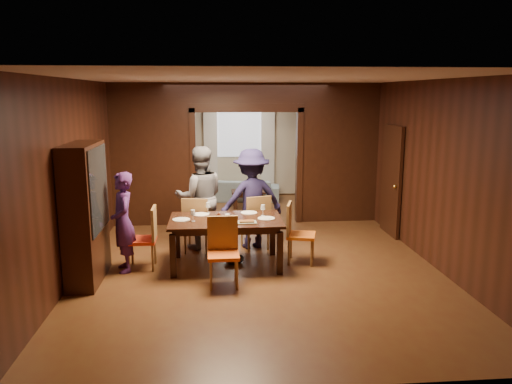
{
  "coord_description": "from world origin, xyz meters",
  "views": [
    {
      "loc": [
        -0.7,
        -8.62,
        2.69
      ],
      "look_at": [
        0.02,
        -0.4,
        1.05
      ],
      "focal_mm": 35.0,
      "sensor_mm": 36.0,
      "label": 1
    }
  ],
  "objects": [
    {
      "name": "wineglass_right",
      "position": [
        0.09,
        -0.9,
        0.85
      ],
      "size": [
        0.08,
        0.08,
        0.18
      ],
      "primitive_type": null,
      "color": "silver",
      "rests_on": "dining_table"
    },
    {
      "name": "dining_table",
      "position": [
        -0.51,
        -1.06,
        0.38
      ],
      "size": [
        1.75,
        1.09,
        0.76
      ],
      "primitive_type": "cube",
      "color": "black",
      "rests_on": "floor"
    },
    {
      "name": "ceiling",
      "position": [
        0.0,
        0.0,
        2.9
      ],
      "size": [
        5.5,
        9.0,
        0.02
      ],
      "primitive_type": "cube",
      "color": "silver",
      "rests_on": "room_walls"
    },
    {
      "name": "serving_bowl",
      "position": [
        -0.38,
        -0.95,
        0.8
      ],
      "size": [
        0.33,
        0.33,
        0.08
      ],
      "primitive_type": "imported",
      "color": "black",
      "rests_on": "dining_table"
    },
    {
      "name": "tumbler",
      "position": [
        -0.5,
        -1.31,
        0.83
      ],
      "size": [
        0.07,
        0.07,
        0.14
      ],
      "primitive_type": "cylinder",
      "color": "silver",
      "rests_on": "dining_table"
    },
    {
      "name": "wineglass_far",
      "position": [
        -0.79,
        -0.64,
        0.85
      ],
      "size": [
        0.08,
        0.08,
        0.18
      ],
      "primitive_type": null,
      "color": "silver",
      "rests_on": "dining_table"
    },
    {
      "name": "condiment_jar",
      "position": [
        -0.62,
        -1.12,
        0.82
      ],
      "size": [
        0.08,
        0.08,
        0.11
      ],
      "primitive_type": null,
      "color": "#4B1F11",
      "rests_on": "dining_table"
    },
    {
      "name": "platter_b",
      "position": [
        -0.2,
        -1.32,
        0.78
      ],
      "size": [
        0.3,
        0.2,
        0.04
      ],
      "primitive_type": "cube",
      "color": "slate",
      "rests_on": "dining_table"
    },
    {
      "name": "platter_a",
      "position": [
        -0.57,
        -1.14,
        0.78
      ],
      "size": [
        0.3,
        0.2,
        0.04
      ],
      "primitive_type": "cube",
      "color": "slate",
      "rests_on": "dining_table"
    },
    {
      "name": "room_walls",
      "position": [
        0.0,
        1.89,
        1.51
      ],
      "size": [
        5.52,
        9.01,
        2.9
      ],
      "color": "black",
      "rests_on": "floor"
    },
    {
      "name": "sofa",
      "position": [
        0.07,
        3.85,
        0.27
      ],
      "size": [
        1.9,
        0.92,
        0.53
      ],
      "primitive_type": "imported",
      "rotation": [
        0.0,
        0.0,
        3.02
      ],
      "color": "#8AA5B5",
      "rests_on": "floor"
    },
    {
      "name": "wineglass_left",
      "position": [
        -1.01,
        -1.17,
        0.85
      ],
      "size": [
        0.08,
        0.08,
        0.18
      ],
      "primitive_type": null,
      "color": "white",
      "rests_on": "dining_table"
    },
    {
      "name": "coffee_table",
      "position": [
        0.14,
        3.04,
        0.2
      ],
      "size": [
        0.8,
        0.5,
        0.4
      ],
      "primitive_type": "cube",
      "color": "black",
      "rests_on": "floor"
    },
    {
      "name": "chair_right",
      "position": [
        0.69,
        -1.02,
        0.48
      ],
      "size": [
        0.54,
        0.54,
        0.97
      ],
      "primitive_type": null,
      "rotation": [
        0.0,
        0.0,
        1.32
      ],
      "color": "#D55C14",
      "rests_on": "floor"
    },
    {
      "name": "person_grey",
      "position": [
        -0.93,
        -0.05,
        0.9
      ],
      "size": [
        0.95,
        0.78,
        1.8
      ],
      "primitive_type": "imported",
      "rotation": [
        0.0,
        0.0,
        3.26
      ],
      "color": "slate",
      "rests_on": "floor"
    },
    {
      "name": "curtain_left",
      "position": [
        -0.75,
        4.4,
        1.25
      ],
      "size": [
        0.35,
        0.06,
        2.4
      ],
      "primitive_type": "cube",
      "color": "white",
      "rests_on": "back_wall"
    },
    {
      "name": "chair_far_l",
      "position": [
        -0.98,
        -0.28,
        0.48
      ],
      "size": [
        0.51,
        0.51,
        0.97
      ],
      "primitive_type": null,
      "rotation": [
        0.0,
        0.0,
        2.98
      ],
      "color": "orange",
      "rests_on": "floor"
    },
    {
      "name": "window_far",
      "position": [
        0.0,
        4.44,
        1.7
      ],
      "size": [
        1.2,
        0.03,
        1.3
      ],
      "primitive_type": "cube",
      "color": "silver",
      "rests_on": "back_wall"
    },
    {
      "name": "plate_far_l",
      "position": [
        -0.91,
        -0.75,
        0.77
      ],
      "size": [
        0.27,
        0.27,
        0.01
      ],
      "primitive_type": "cylinder",
      "color": "white",
      "rests_on": "dining_table"
    },
    {
      "name": "hutch",
      "position": [
        -2.53,
        -1.5,
        1.0
      ],
      "size": [
        0.4,
        1.2,
        2.0
      ],
      "primitive_type": "cube",
      "color": "black",
      "rests_on": "floor"
    },
    {
      "name": "floor",
      "position": [
        0.0,
        0.0,
        0.0
      ],
      "size": [
        9.0,
        9.0,
        0.0
      ],
      "primitive_type": "plane",
      "color": "#592D19",
      "rests_on": "ground"
    },
    {
      "name": "plate_near",
      "position": [
        -0.51,
        -1.39,
        0.77
      ],
      "size": [
        0.27,
        0.27,
        0.01
      ],
      "primitive_type": "cylinder",
      "color": "silver",
      "rests_on": "dining_table"
    },
    {
      "name": "curtain_right",
      "position": [
        0.75,
        4.4,
        1.25
      ],
      "size": [
        0.35,
        0.06,
        2.4
      ],
      "primitive_type": "cube",
      "color": "white",
      "rests_on": "back_wall"
    },
    {
      "name": "plate_left",
      "position": [
        -1.2,
        -1.06,
        0.77
      ],
      "size": [
        0.27,
        0.27,
        0.01
      ],
      "primitive_type": "cylinder",
      "color": "silver",
      "rests_on": "dining_table"
    },
    {
      "name": "chair_near",
      "position": [
        -0.57,
        -1.91,
        0.48
      ],
      "size": [
        0.45,
        0.45,
        0.97
      ],
      "primitive_type": null,
      "rotation": [
        0.0,
        0.0,
        0.01
      ],
      "color": "#E65715",
      "rests_on": "floor"
    },
    {
      "name": "person_navy",
      "position": [
        -0.03,
        -0.13,
        0.88
      ],
      "size": [
        1.25,
        0.89,
        1.75
      ],
      "primitive_type": "imported",
      "rotation": [
        0.0,
        0.0,
        3.37
      ],
      "color": "#1C183C",
      "rests_on": "floor"
    },
    {
      "name": "chair_left",
      "position": [
        -1.82,
        -1.06,
        0.48
      ],
      "size": [
        0.44,
        0.44,
        0.97
      ],
      "primitive_type": null,
      "rotation": [
        0.0,
        0.0,
        -1.57
      ],
      "color": "red",
      "rests_on": "floor"
    },
    {
      "name": "plate_far_r",
      "position": [
        -0.12,
        -0.7,
        0.77
      ],
      "size": [
        0.27,
        0.27,
        0.01
      ],
      "primitive_type": "cylinder",
      "color": "white",
      "rests_on": "dining_table"
    },
    {
      "name": "person_purple",
      "position": [
        -2.07,
        -1.15,
        0.77
      ],
      "size": [
        0.52,
        0.64,
        1.53
      ],
      "primitive_type": "imported",
      "rotation": [
        0.0,
        0.0,
        -1.27
      ],
      "color": "#431E58",
      "rests_on": "floor"
    },
    {
      "name": "chair_far_r",
      "position": [
        0.01,
        -0.21,
        0.48
      ],
      "size": [
        0.54,
        0.54,
        0.97
      ],
      "primitive_type": null,
      "rotation": [
        0.0,
        0.0,
        3.42
      ],
      "color": "orange",
      "rests_on": "floor"
    },
    {
      "name": "door_right",
      "position": [
        2.7,
        0.5,
        1.05
      ],
      "size": [
        0.06,
        0.9,
        2.1
      ],
      "primitive_type": "cube",
      "color": "black",
      "rests_on": "floor"
    },
    {
      "name": "plate_right",
      "position": [
        0.12,
        -1.1,
        0.77
      ],
      "size": [
        0.27,
        0.27,
        0.01
      ],
      "primitive_type": "cylinder",
      "color": "silver",
      "rests_on": "dining_table"
    }
  ]
}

